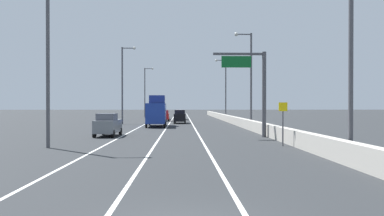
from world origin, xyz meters
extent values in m
plane|color=#26282B|center=(0.00, 64.00, 0.00)|extent=(320.00, 320.00, 0.00)
cube|color=silver|center=(-5.50, 55.00, 0.00)|extent=(0.16, 130.00, 0.00)
cube|color=silver|center=(-2.00, 55.00, 0.00)|extent=(0.16, 130.00, 0.00)
cube|color=silver|center=(1.50, 55.00, 0.00)|extent=(0.16, 130.00, 0.00)
cube|color=#B2ADA3|center=(7.74, 40.00, 0.55)|extent=(0.60, 120.00, 1.10)
cylinder|color=#47474C|center=(7.14, 24.20, 3.75)|extent=(0.36, 0.36, 7.50)
cube|color=#47474C|center=(4.89, 24.20, 7.30)|extent=(4.50, 0.20, 0.20)
cube|color=#0C5923|center=(4.66, 24.08, 6.60)|extent=(2.60, 0.10, 1.00)
cylinder|color=#4C4C51|center=(6.84, 17.13, 1.20)|extent=(0.10, 0.10, 2.40)
cube|color=yellow|center=(6.84, 17.09, 2.70)|extent=(0.60, 0.04, 0.60)
cylinder|color=#4C4C51|center=(8.47, 10.50, 5.73)|extent=(0.24, 0.24, 11.46)
cylinder|color=#4C4C51|center=(8.24, 36.06, 5.73)|extent=(0.24, 0.24, 11.46)
cube|color=#4C4C51|center=(7.34, 36.06, 11.31)|extent=(1.80, 0.12, 0.12)
sphere|color=beige|center=(6.44, 36.06, 11.31)|extent=(0.44, 0.44, 0.44)
cylinder|color=#4C4C51|center=(8.27, 61.62, 5.73)|extent=(0.24, 0.24, 11.46)
cube|color=#4C4C51|center=(7.37, 61.62, 11.31)|extent=(1.80, 0.12, 0.12)
sphere|color=beige|center=(6.47, 61.62, 11.31)|extent=(0.44, 0.44, 0.44)
cylinder|color=#4C4C51|center=(-8.90, 16.50, 5.73)|extent=(0.24, 0.24, 11.46)
cylinder|color=#4C4C51|center=(-8.94, 47.17, 5.73)|extent=(0.24, 0.24, 11.46)
cube|color=#4C4C51|center=(-8.04, 47.17, 11.31)|extent=(1.80, 0.12, 0.12)
sphere|color=beige|center=(-7.14, 47.17, 11.31)|extent=(0.44, 0.44, 0.44)
cylinder|color=#4C4C51|center=(-8.64, 77.84, 5.73)|extent=(0.24, 0.24, 11.46)
cube|color=#4C4C51|center=(-7.74, 77.84, 11.31)|extent=(1.80, 0.12, 0.12)
sphere|color=beige|center=(-6.84, 77.84, 11.31)|extent=(0.44, 0.44, 0.44)
cube|color=red|center=(-3.24, 57.74, 0.82)|extent=(1.90, 4.69, 0.96)
cube|color=maroon|center=(-3.23, 57.27, 1.60)|extent=(1.63, 2.13, 0.60)
cylinder|color=black|center=(-4.10, 59.60, 0.34)|extent=(0.23, 0.68, 0.68)
cylinder|color=black|center=(-2.46, 59.63, 0.34)|extent=(0.23, 0.68, 0.68)
cylinder|color=black|center=(-4.02, 55.85, 0.34)|extent=(0.23, 0.68, 0.68)
cylinder|color=black|center=(-2.38, 55.88, 0.34)|extent=(0.23, 0.68, 0.68)
cube|color=slate|center=(-6.79, 25.64, 0.90)|extent=(1.89, 4.22, 1.13)
cube|color=#4D505A|center=(-6.80, 25.22, 1.77)|extent=(1.61, 1.92, 0.60)
cylinder|color=black|center=(-7.55, 27.30, 0.34)|extent=(0.24, 0.69, 0.68)
cylinder|color=black|center=(-5.94, 27.25, 0.34)|extent=(0.24, 0.69, 0.68)
cylinder|color=black|center=(-7.64, 24.02, 0.34)|extent=(0.24, 0.69, 0.68)
cylinder|color=black|center=(-6.03, 23.98, 0.34)|extent=(0.24, 0.69, 0.68)
cube|color=#1E389E|center=(-6.41, 73.51, 0.94)|extent=(1.89, 4.41, 1.19)
cube|color=navy|center=(-6.42, 73.08, 1.83)|extent=(1.62, 2.00, 0.60)
cylinder|color=black|center=(-7.19, 75.27, 0.34)|extent=(0.24, 0.68, 0.68)
cylinder|color=black|center=(-5.56, 75.23, 0.34)|extent=(0.24, 0.68, 0.68)
cylinder|color=black|center=(-7.27, 71.80, 0.34)|extent=(0.24, 0.68, 0.68)
cylinder|color=black|center=(-5.64, 71.76, 0.34)|extent=(0.24, 0.68, 0.68)
cube|color=black|center=(-0.37, 49.37, 0.91)|extent=(1.83, 4.68, 1.14)
cube|color=black|center=(-0.37, 48.90, 1.78)|extent=(1.59, 2.12, 0.60)
cylinder|color=black|center=(-1.15, 51.26, 0.34)|extent=(0.23, 0.68, 0.68)
cylinder|color=black|center=(0.46, 51.23, 0.34)|extent=(0.23, 0.68, 0.68)
cylinder|color=black|center=(-1.20, 47.50, 0.34)|extent=(0.23, 0.68, 0.68)
cylinder|color=black|center=(0.41, 47.47, 0.34)|extent=(0.23, 0.68, 0.68)
cube|color=white|center=(-0.32, 63.40, 0.85)|extent=(2.01, 4.38, 1.02)
cube|color=#96969E|center=(-0.33, 62.97, 1.66)|extent=(1.71, 1.99, 0.60)
cylinder|color=black|center=(-1.14, 65.14, 0.34)|extent=(0.24, 0.69, 0.68)
cylinder|color=black|center=(0.59, 65.09, 0.34)|extent=(0.24, 0.69, 0.68)
cylinder|color=black|center=(-1.23, 61.71, 0.34)|extent=(0.24, 0.69, 0.68)
cylinder|color=black|center=(0.50, 61.66, 0.34)|extent=(0.24, 0.69, 0.68)
cube|color=#B7B7BC|center=(-3.65, 65.47, 0.86)|extent=(1.89, 4.73, 1.03)
cube|color=gray|center=(-3.64, 65.00, 1.67)|extent=(1.65, 2.13, 0.60)
cylinder|color=black|center=(-4.51, 67.37, 0.34)|extent=(0.23, 0.68, 0.68)
cylinder|color=black|center=(-2.82, 67.39, 0.34)|extent=(0.23, 0.68, 0.68)
cylinder|color=black|center=(-4.48, 63.56, 0.34)|extent=(0.23, 0.68, 0.68)
cylinder|color=black|center=(-2.79, 63.58, 0.34)|extent=(0.23, 0.68, 0.68)
cube|color=navy|center=(-3.42, 40.76, 1.77)|extent=(2.55, 7.64, 2.55)
cube|color=navy|center=(-3.45, 42.43, 3.60)|extent=(2.15, 1.71, 1.10)
cylinder|color=black|center=(-4.60, 43.84, 0.50)|extent=(0.24, 1.00, 1.00)
cylinder|color=black|center=(-2.36, 43.88, 0.50)|extent=(0.24, 1.00, 1.00)
cylinder|color=black|center=(-4.48, 37.65, 0.50)|extent=(0.24, 1.00, 1.00)
cylinder|color=black|center=(-2.24, 37.69, 0.50)|extent=(0.24, 1.00, 1.00)
camera|label=1|loc=(-0.13, -7.96, 2.81)|focal=34.49mm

